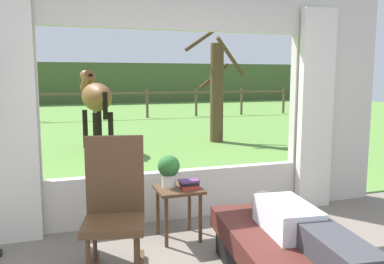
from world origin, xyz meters
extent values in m
cube|color=beige|center=(2.02, 2.26, 1.27)|extent=(1.15, 0.12, 2.55)
cube|color=beige|center=(0.00, 2.26, 0.28)|extent=(2.90, 0.12, 0.55)
cube|color=beige|center=(0.00, 2.26, 2.33)|extent=(2.90, 0.12, 0.45)
cube|color=silver|center=(-1.69, 2.12, 1.20)|extent=(0.44, 0.10, 2.40)
cube|color=silver|center=(1.69, 2.12, 1.20)|extent=(0.44, 0.10, 2.40)
cube|color=#568438|center=(0.00, 13.16, 0.01)|extent=(36.00, 21.68, 0.02)
cube|color=#45572F|center=(0.00, 23.00, 1.20)|extent=(36.00, 2.00, 2.40)
cube|color=#471E19|center=(0.37, 0.44, 0.33)|extent=(1.10, 1.80, 0.18)
cube|color=silver|center=(0.37, 0.58, 0.53)|extent=(0.41, 0.64, 0.22)
cube|color=#333338|center=(0.37, -0.01, 0.51)|extent=(0.36, 0.71, 0.18)
sphere|color=tan|center=(0.37, 0.97, 0.53)|extent=(0.20, 0.20, 0.20)
cube|color=#4C331E|center=(-0.89, 1.11, 0.44)|extent=(0.57, 0.57, 0.06)
cube|color=#4C331E|center=(-0.84, 1.31, 0.78)|extent=(0.48, 0.16, 0.68)
cylinder|color=#4C331E|center=(-1.11, 0.97, 0.24)|extent=(0.04, 0.04, 0.38)
cylinder|color=#4C331E|center=(-0.76, 0.89, 0.24)|extent=(0.04, 0.04, 0.38)
cylinder|color=#4C331E|center=(-1.03, 1.32, 0.24)|extent=(0.04, 0.04, 0.38)
cylinder|color=#4C331E|center=(-0.68, 1.24, 0.24)|extent=(0.04, 0.04, 0.38)
cube|color=#4C331E|center=(-0.18, 1.68, 0.51)|extent=(0.44, 0.44, 0.03)
cylinder|color=#4C331E|center=(-0.35, 1.51, 0.24)|extent=(0.04, 0.04, 0.49)
cylinder|color=#4C331E|center=(-0.01, 1.51, 0.24)|extent=(0.04, 0.04, 0.49)
cylinder|color=#4C331E|center=(-0.35, 1.85, 0.24)|extent=(0.04, 0.04, 0.49)
cylinder|color=#4C331E|center=(-0.01, 1.85, 0.24)|extent=(0.04, 0.04, 0.49)
cylinder|color=silver|center=(-0.26, 1.74, 0.58)|extent=(0.14, 0.14, 0.12)
sphere|color=#2D6B2D|center=(-0.26, 1.74, 0.73)|extent=(0.22, 0.22, 0.22)
cube|color=#B22D28|center=(-0.09, 1.61, 0.54)|extent=(0.17, 0.11, 0.03)
cube|color=black|center=(-0.09, 1.63, 0.57)|extent=(0.18, 0.13, 0.03)
cube|color=#59336B|center=(-0.09, 1.63, 0.59)|extent=(0.19, 0.14, 0.02)
ellipsoid|color=brown|center=(-0.48, 6.77, 1.17)|extent=(0.78, 1.32, 0.60)
cylinder|color=brown|center=(-0.60, 7.44, 1.48)|extent=(0.37, 0.64, 0.53)
ellipsoid|color=brown|center=(-0.65, 7.67, 1.63)|extent=(0.28, 0.51, 0.24)
cube|color=black|center=(-0.59, 7.36, 1.51)|extent=(0.16, 0.44, 0.32)
cylinder|color=black|center=(-0.37, 6.18, 1.02)|extent=(0.12, 0.12, 0.55)
cylinder|color=black|center=(-0.71, 7.15, 0.45)|extent=(0.11, 0.11, 0.85)
cylinder|color=black|center=(-0.40, 7.21, 0.45)|extent=(0.11, 0.11, 0.85)
cylinder|color=black|center=(-0.56, 6.33, 0.45)|extent=(0.11, 0.11, 0.85)
cylinder|color=black|center=(-0.25, 6.38, 0.45)|extent=(0.11, 0.11, 0.85)
cylinder|color=#4C3823|center=(2.39, 7.03, 1.20)|extent=(0.32, 0.32, 2.36)
cylinder|color=#47331E|center=(2.30, 7.50, 2.60)|extent=(1.22, 0.31, 0.82)
cylinder|color=#47331E|center=(2.56, 6.65, 2.07)|extent=(0.89, 0.48, 0.86)
cylinder|color=#47331E|center=(2.44, 7.34, 1.61)|extent=(0.76, 0.21, 0.66)
cylinder|color=brown|center=(-2.00, 13.19, 0.57)|extent=(0.10, 0.10, 1.10)
cylinder|color=brown|center=(0.00, 13.19, 0.57)|extent=(0.10, 0.10, 1.10)
cylinder|color=brown|center=(2.00, 13.19, 0.57)|extent=(0.10, 0.10, 1.10)
cylinder|color=brown|center=(4.00, 13.19, 0.57)|extent=(0.10, 0.10, 1.10)
cylinder|color=brown|center=(6.00, 13.19, 0.57)|extent=(0.10, 0.10, 1.10)
cylinder|color=brown|center=(8.00, 13.19, 0.57)|extent=(0.10, 0.10, 1.10)
cube|color=brown|center=(0.00, 13.19, 0.97)|extent=(16.00, 0.06, 0.08)
camera|label=1|loc=(-1.27, -2.00, 1.61)|focal=37.52mm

